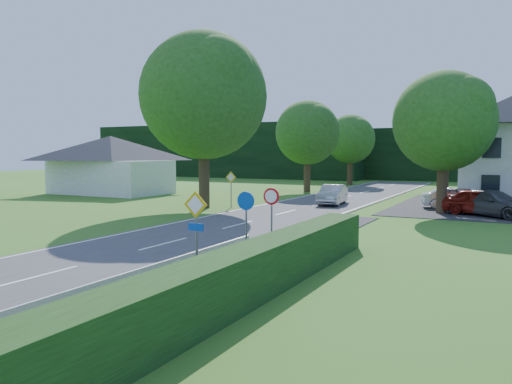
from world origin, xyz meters
The scene contains 25 objects.
road centered at (0.00, 20.00, 0.02)m, with size 7.00×80.00×0.04m, color #39393B.
footpath centered at (4.95, 2.00, 0.02)m, with size 1.50×44.00×0.04m, color #242426.
parking_pad centered at (12.00, 33.00, 0.02)m, with size 14.00×16.00×0.04m, color #242426.
line_edge_left centered at (-3.25, 20.00, 0.04)m, with size 0.12×80.00×0.01m, color white.
line_edge_right centered at (3.25, 20.00, 0.04)m, with size 0.12×80.00×0.01m, color white.
line_centre centered at (0.00, 20.00, 0.04)m, with size 0.12×80.00×0.01m, color white, non-canonical shape.
tree_main centered at (-6.00, 24.00, 5.82)m, with size 9.40×9.40×11.64m, color #224916, non-canonical shape.
tree_left_far centered at (-5.00, 40.00, 4.29)m, with size 7.00×7.00×8.58m, color #224916, non-canonical shape.
tree_right_far centered at (7.00, 42.00, 4.54)m, with size 7.40×7.40×9.09m, color #224916, non-canonical shape.
tree_left_back centered at (-4.50, 52.00, 4.04)m, with size 6.60×6.60×8.07m, color #224916, non-canonical shape.
tree_right_back centered at (6.00, 50.00, 3.78)m, with size 6.20×6.20×7.56m, color #224916, non-canonical shape.
tree_right_mid centered at (8.50, 28.00, 4.29)m, with size 7.00×7.00×8.58m, color #224916, non-canonical shape.
treeline_left centered at (-28.00, 62.00, 4.00)m, with size 44.00×6.00×8.00m, color black.
treeline_right centered at (8.00, 66.00, 3.50)m, with size 30.00×5.00×7.00m, color black.
bungalow_left centered at (-20.00, 30.00, 2.71)m, with size 11.00×6.50×5.20m.
streetlight centered at (8.06, 30.00, 4.46)m, with size 2.03×0.18×8.00m.
sign_priority_right centered at (4.30, 7.98, 1.80)m, with size 0.78×0.09×2.59m.
sign_roundabout centered at (4.30, 10.98, 1.67)m, with size 0.64×0.08×2.37m.
sign_speed_limit centered at (4.30, 12.97, 1.77)m, with size 0.64×0.11×2.37m.
sign_priority_left centered at (-4.50, 24.98, 1.72)m, with size 0.78×0.09×2.44m.
moving_car centered at (1.00, 29.74, 0.73)m, with size 1.47×4.22×1.39m, color #B7B7BC.
motorcycle centered at (0.54, 32.83, 0.48)m, with size 0.59×1.68×0.88m, color black.
parked_car_red centered at (10.77, 27.96, 0.82)m, with size 1.84×4.58×1.56m, color maroon.
parked_car_silver_a centered at (8.93, 31.00, 0.70)m, with size 1.40×4.03×1.33m, color silver.
parked_car_grey centered at (11.33, 27.73, 0.78)m, with size 2.08×5.12×1.49m, color #414146.
Camera 1 is at (12.41, -3.84, 3.68)m, focal length 35.00 mm.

